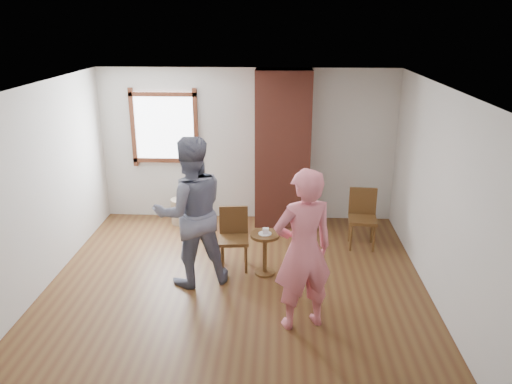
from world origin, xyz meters
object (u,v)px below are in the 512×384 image
(stoneware_crock, at_px, (181,211))
(person_pink, at_px, (303,250))
(man, at_px, (191,212))
(dining_chair_left, at_px, (234,234))
(dining_chair_right, at_px, (362,214))
(side_table, at_px, (265,247))

(stoneware_crock, distance_m, person_pink, 3.59)
(person_pink, bearing_deg, man, -53.85)
(dining_chair_left, relative_size, person_pink, 0.46)
(dining_chair_right, distance_m, side_table, 1.78)
(dining_chair_left, relative_size, dining_chair_right, 0.96)
(dining_chair_right, bearing_deg, side_table, -140.76)
(dining_chair_left, bearing_deg, side_table, -31.81)
(dining_chair_right, bearing_deg, person_pink, -109.95)
(dining_chair_right, relative_size, side_table, 1.50)
(dining_chair_left, distance_m, person_pink, 1.74)
(stoneware_crock, relative_size, man, 0.22)
(side_table, bearing_deg, person_pink, -69.21)
(stoneware_crock, relative_size, side_table, 0.72)
(dining_chair_left, xyz_separation_m, person_pink, (0.90, -1.42, 0.46))
(dining_chair_right, xyz_separation_m, man, (-2.42, -1.26, 0.49))
(stoneware_crock, distance_m, side_table, 2.30)
(stoneware_crock, distance_m, dining_chair_left, 1.86)
(dining_chair_right, bearing_deg, dining_chair_left, -152.87)
(stoneware_crock, relative_size, dining_chair_right, 0.48)
(person_pink, bearing_deg, dining_chair_right, -134.66)
(dining_chair_left, bearing_deg, man, -142.17)
(dining_chair_right, height_order, person_pink, person_pink)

